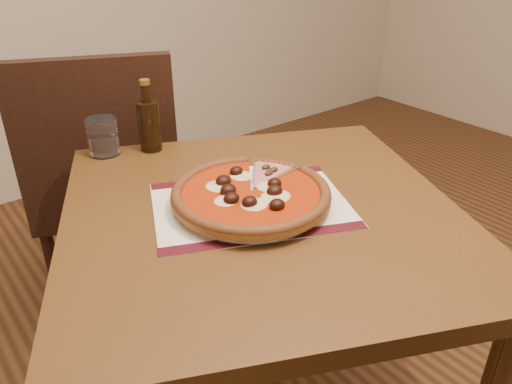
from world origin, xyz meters
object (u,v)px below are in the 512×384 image
at_px(table, 262,249).
at_px(pizza, 251,192).
at_px(bottle, 149,123).
at_px(water_glass, 103,137).
at_px(plate, 251,201).
at_px(chair_far, 106,178).

bearing_deg(table, pizza, 114.40).
bearing_deg(bottle, water_glass, 155.05).
bearing_deg(bottle, plate, -86.25).
distance_m(table, plate, 0.12).
bearing_deg(pizza, bottle, 93.68).
xyz_separation_m(pizza, water_glass, (-0.13, 0.44, 0.02)).
relative_size(plate, water_glass, 3.16).
distance_m(table, bottle, 0.45).
bearing_deg(table, plate, 113.30).
bearing_deg(table, chair_far, 94.46).
xyz_separation_m(table, water_glass, (-0.14, 0.46, 0.15)).
bearing_deg(chair_far, water_glass, 95.83).
xyz_separation_m(plate, pizza, (-0.00, -0.00, 0.02)).
distance_m(chair_far, water_glass, 0.38).
relative_size(pizza, bottle, 1.78).
relative_size(table, water_glass, 11.42).
relative_size(chair_far, pizza, 2.91).
bearing_deg(chair_far, plate, 117.03).
xyz_separation_m(plate, bottle, (-0.03, 0.39, 0.06)).
relative_size(table, pizza, 3.23).
height_order(plate, pizza, pizza).
relative_size(table, bottle, 5.77).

